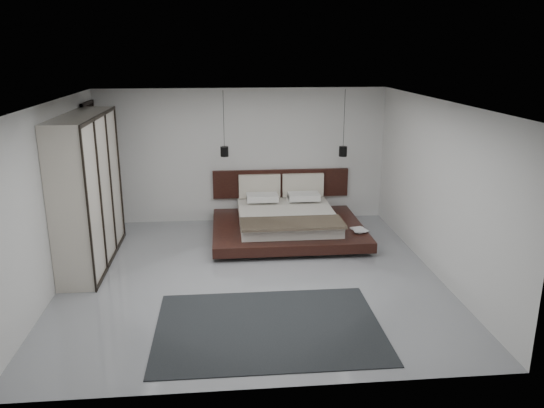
{
  "coord_description": "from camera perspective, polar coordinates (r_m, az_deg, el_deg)",
  "views": [
    {
      "loc": [
        -0.43,
        -7.96,
        3.56
      ],
      "look_at": [
        0.45,
        1.2,
        0.86
      ],
      "focal_mm": 35.0,
      "sensor_mm": 36.0,
      "label": 1
    }
  ],
  "objects": [
    {
      "name": "book_upper",
      "position": [
        10.01,
        8.73,
        -2.77
      ],
      "size": [
        0.24,
        0.31,
        0.02
      ],
      "primitive_type": "imported",
      "rotation": [
        0.0,
        0.0,
        -0.06
      ],
      "color": "#99724C",
      "rests_on": "book_lower"
    },
    {
      "name": "pendant_left",
      "position": [
        10.51,
        -5.14,
        5.68
      ],
      "size": [
        0.16,
        0.16,
        1.28
      ],
      "color": "black",
      "rests_on": "ceiling"
    },
    {
      "name": "floor",
      "position": [
        8.73,
        -2.19,
        -7.72
      ],
      "size": [
        6.0,
        6.0,
        0.0
      ],
      "primitive_type": "plane",
      "color": "gray",
      "rests_on": "ground"
    },
    {
      "name": "wall_back",
      "position": [
        11.18,
        -3.16,
        5.2
      ],
      "size": [
        6.0,
        0.0,
        6.0
      ],
      "primitive_type": "plane",
      "rotation": [
        1.57,
        0.0,
        0.0
      ],
      "color": "silver",
      "rests_on": "floor"
    },
    {
      "name": "rug",
      "position": [
        7.22,
        -0.36,
        -13.12
      ],
      "size": [
        2.99,
        2.14,
        0.01
      ],
      "primitive_type": "cube",
      "rotation": [
        0.0,
        0.0,
        -0.0
      ],
      "color": "black",
      "rests_on": "floor"
    },
    {
      "name": "pendant_right",
      "position": [
        10.79,
        7.64,
        5.67
      ],
      "size": [
        0.16,
        0.16,
        1.32
      ],
      "color": "black",
      "rests_on": "ceiling"
    },
    {
      "name": "lattice_screen",
      "position": [
        10.95,
        -18.68,
        3.58
      ],
      "size": [
        0.05,
        0.9,
        2.6
      ],
      "primitive_type": "cube",
      "color": "black",
      "rests_on": "floor"
    },
    {
      "name": "wall_front",
      "position": [
        5.43,
        -0.49,
        -7.09
      ],
      "size": [
        6.0,
        0.0,
        6.0
      ],
      "primitive_type": "plane",
      "rotation": [
        -1.57,
        0.0,
        0.0
      ],
      "color": "silver",
      "rests_on": "floor"
    },
    {
      "name": "ceiling",
      "position": [
        8.01,
        -2.41,
        10.9
      ],
      "size": [
        6.0,
        6.0,
        0.0
      ],
      "primitive_type": "plane",
      "rotation": [
        3.14,
        0.0,
        0.0
      ],
      "color": "white",
      "rests_on": "wall_back"
    },
    {
      "name": "book_lower",
      "position": [
        10.06,
        8.8,
        -2.86
      ],
      "size": [
        0.32,
        0.38,
        0.03
      ],
      "primitive_type": "imported",
      "rotation": [
        0.0,
        0.0,
        0.29
      ],
      "color": "#99724C",
      "rests_on": "bed"
    },
    {
      "name": "wall_right",
      "position": [
        8.93,
        17.31,
        1.61
      ],
      "size": [
        0.0,
        6.0,
        6.0
      ],
      "primitive_type": "plane",
      "rotation": [
        1.57,
        0.0,
        -1.57
      ],
      "color": "silver",
      "rests_on": "floor"
    },
    {
      "name": "wardrobe",
      "position": [
        9.43,
        -19.21,
        1.38
      ],
      "size": [
        0.61,
        2.59,
        2.54
      ],
      "color": "beige",
      "rests_on": "floor"
    },
    {
      "name": "bed",
      "position": [
        10.46,
        1.59,
        -1.83
      ],
      "size": [
        2.89,
        2.44,
        1.1
      ],
      "color": "black",
      "rests_on": "floor"
    },
    {
      "name": "wall_left",
      "position": [
        8.64,
        -22.57,
        0.6
      ],
      "size": [
        0.0,
        6.0,
        6.0
      ],
      "primitive_type": "plane",
      "rotation": [
        1.57,
        0.0,
        1.57
      ],
      "color": "silver",
      "rests_on": "floor"
    }
  ]
}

